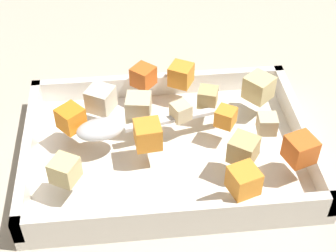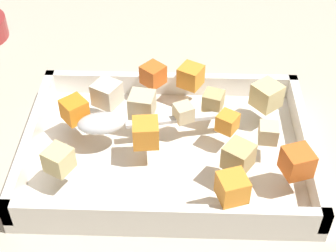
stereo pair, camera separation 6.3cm
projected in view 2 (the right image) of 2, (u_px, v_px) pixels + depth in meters
ground_plane at (161, 150)px, 0.68m from camera, size 4.00×4.00×0.00m
baking_dish at (168, 151)px, 0.66m from camera, size 0.36×0.25×0.05m
carrot_chunk_under_handle at (227, 122)px, 0.63m from camera, size 0.03×0.03×0.02m
carrot_chunk_corner_ne at (74, 110)px, 0.64m from camera, size 0.04×0.04×0.03m
carrot_chunk_far_left at (146, 133)px, 0.61m from camera, size 0.03×0.03×0.03m
carrot_chunk_near_right at (232, 188)px, 0.54m from camera, size 0.04×0.04×0.03m
carrot_chunk_front_center at (191, 76)px, 0.70m from camera, size 0.04×0.04×0.03m
carrot_chunk_center at (153, 75)px, 0.70m from camera, size 0.04×0.04×0.03m
carrot_chunk_heap_top at (297, 162)px, 0.57m from camera, size 0.04×0.04×0.03m
potato_chunk_heap_side at (268, 133)px, 0.61m from camera, size 0.03×0.03×0.02m
potato_chunk_near_spoon at (59, 160)px, 0.58m from camera, size 0.04×0.04×0.03m
potato_chunk_corner_nw at (238, 156)px, 0.58m from camera, size 0.04×0.04×0.03m
potato_chunk_mid_right at (184, 113)px, 0.64m from camera, size 0.03×0.03×0.02m
potato_chunk_corner_se at (142, 105)px, 0.65m from camera, size 0.04×0.04×0.03m
potato_chunk_rim_edge at (267, 95)px, 0.66m from camera, size 0.05×0.05×0.03m
potato_chunk_near_left at (213, 101)px, 0.66m from camera, size 0.03×0.03×0.02m
parsnip_chunk_far_right at (107, 94)px, 0.67m from camera, size 0.04×0.04×0.03m
serving_spoon at (112, 123)px, 0.63m from camera, size 0.20×0.06×0.02m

